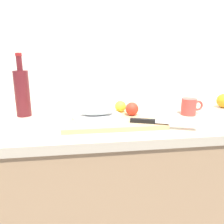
{
  "coord_description": "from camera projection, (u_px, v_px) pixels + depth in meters",
  "views": [
    {
      "loc": [
        -0.01,
        -1.12,
        1.24
      ],
      "look_at": [
        0.14,
        -0.05,
        0.95
      ],
      "focal_mm": 38.05,
      "sensor_mm": 36.0,
      "label": 1
    }
  ],
  "objects": [
    {
      "name": "back_wall",
      "position": [
        78.0,
        46.0,
        1.37
      ],
      "size": [
        3.2,
        0.05,
        2.5
      ],
      "primitive_type": "cube",
      "color": "white",
      "rests_on": "ground_plane"
    },
    {
      "name": "kitchen_counter",
      "position": [
        84.0,
        200.0,
        1.27
      ],
      "size": [
        2.0,
        0.6,
        0.9
      ],
      "color": "#9E7A56",
      "rests_on": "ground_plane"
    },
    {
      "name": "cutting_board",
      "position": [
        112.0,
        120.0,
        1.12
      ],
      "size": [
        0.46,
        0.29,
        0.02
      ],
      "primitive_type": "cube",
      "color": "tan",
      "rests_on": "kitchen_counter"
    },
    {
      "name": "white_plate",
      "position": [
        97.0,
        117.0,
        1.12
      ],
      "size": [
        0.23,
        0.23,
        0.01
      ],
      "primitive_type": "cylinder",
      "color": "white",
      "rests_on": "cutting_board"
    },
    {
      "name": "fish_fillet",
      "position": [
        97.0,
        111.0,
        1.11
      ],
      "size": [
        0.17,
        0.07,
        0.04
      ],
      "primitive_type": "ellipsoid",
      "color": "#999E99",
      "rests_on": "white_plate"
    },
    {
      "name": "chef_knife",
      "position": [
        155.0,
        122.0,
        1.04
      ],
      "size": [
        0.28,
        0.12,
        0.02
      ],
      "rotation": [
        0.0,
        0.0,
        -0.34
      ],
      "color": "silver",
      "rests_on": "cutting_board"
    },
    {
      "name": "lemon_0",
      "position": [
        120.0,
        106.0,
        1.22
      ],
      "size": [
        0.06,
        0.06,
        0.06
      ],
      "primitive_type": "sphere",
      "color": "yellow",
      "rests_on": "cutting_board"
    },
    {
      "name": "tomato_0",
      "position": [
        132.0,
        109.0,
        1.16
      ],
      "size": [
        0.06,
        0.06,
        0.06
      ],
      "primitive_type": "sphere",
      "color": "red",
      "rests_on": "cutting_board"
    },
    {
      "name": "wine_bottle",
      "position": [
        22.0,
        92.0,
        1.2
      ],
      "size": [
        0.07,
        0.07,
        0.32
      ],
      "color": "#59191E",
      "rests_on": "kitchen_counter"
    },
    {
      "name": "coffee_mug_0",
      "position": [
        189.0,
        107.0,
        1.24
      ],
      "size": [
        0.12,
        0.08,
        0.09
      ],
      "color": "#CC3F38",
      "rests_on": "kitchen_counter"
    },
    {
      "name": "orange_0",
      "position": [
        224.0,
        101.0,
        1.39
      ],
      "size": [
        0.08,
        0.08,
        0.08
      ],
      "primitive_type": "sphere",
      "color": "orange",
      "rests_on": "kitchen_counter"
    }
  ]
}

